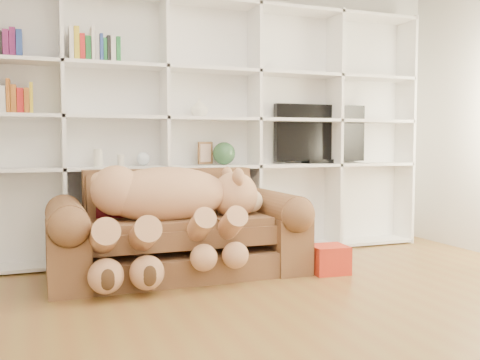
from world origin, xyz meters
name	(u,v)px	position (x,y,z in m)	size (l,w,h in m)	color
floor	(338,338)	(0.00, 0.00, 0.00)	(5.00, 5.00, 0.00)	brown
wall_back	(205,114)	(0.00, 2.50, 1.35)	(5.00, 0.02, 2.70)	silver
bookshelf	(184,118)	(-0.24, 2.36, 1.31)	(4.43, 0.35, 2.40)	white
sofa	(178,235)	(-0.47, 1.71, 0.32)	(2.02, 0.87, 0.85)	brown
teddy_bear	(170,206)	(-0.58, 1.54, 0.59)	(1.48, 0.82, 0.86)	tan
throw_pillow	(118,202)	(-0.93, 1.85, 0.60)	(0.33, 0.11, 0.33)	#550E1A
gift_box	(329,259)	(0.70, 1.31, 0.12)	(0.29, 0.27, 0.23)	red
tv	(320,134)	(1.19, 2.35, 1.16)	(1.01, 0.18, 0.60)	black
picture_frame	(205,153)	(-0.06, 2.30, 0.98)	(0.17, 0.03, 0.21)	brown
green_vase	(224,153)	(0.13, 2.30, 0.97)	(0.22, 0.22, 0.22)	#2F5D35
figurine_tall	(98,158)	(-1.04, 2.30, 0.94)	(0.08, 0.08, 0.16)	beige
figurine_short	(121,161)	(-0.84, 2.30, 0.92)	(0.06, 0.06, 0.10)	beige
snow_globe	(143,159)	(-0.64, 2.30, 0.93)	(0.12, 0.12, 0.12)	white
shelf_vase	(199,108)	(-0.11, 2.30, 1.40)	(0.16, 0.16, 0.17)	white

